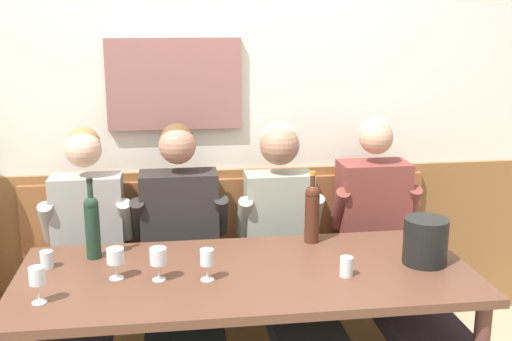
% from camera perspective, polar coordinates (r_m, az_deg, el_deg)
% --- Properties ---
extents(room_wall_back, '(6.80, 0.12, 2.80)m').
position_cam_1_polar(room_wall_back, '(3.65, -2.86, 6.60)').
color(room_wall_back, silver).
rests_on(room_wall_back, ground).
extents(wood_wainscot_panel, '(6.80, 0.03, 0.99)m').
position_cam_1_polar(wood_wainscot_panel, '(3.82, -2.58, -7.14)').
color(wood_wainscot_panel, brown).
rests_on(wood_wainscot_panel, ground).
extents(wall_bench, '(2.36, 0.42, 0.94)m').
position_cam_1_polar(wall_bench, '(3.71, -2.23, -11.36)').
color(wall_bench, brown).
rests_on(wall_bench, ground).
extents(dining_table, '(2.06, 0.88, 0.74)m').
position_cam_1_polar(dining_table, '(2.90, -0.86, -10.57)').
color(dining_table, brown).
rests_on(dining_table, ground).
extents(person_center_right_seat, '(0.48, 1.32, 1.29)m').
position_cam_1_polar(person_center_right_seat, '(3.23, -15.62, -9.32)').
color(person_center_right_seat, '#363436').
rests_on(person_center_right_seat, ground).
extents(person_center_left_seat, '(0.53, 1.32, 1.30)m').
position_cam_1_polar(person_center_left_seat, '(3.21, -6.75, -8.96)').
color(person_center_left_seat, '#243738').
rests_on(person_center_left_seat, ground).
extents(person_right_seat, '(0.48, 1.33, 1.30)m').
position_cam_1_polar(person_right_seat, '(3.26, 3.16, -8.18)').
color(person_right_seat, '#363233').
rests_on(person_right_seat, ground).
extents(person_left_seat, '(0.50, 1.33, 1.31)m').
position_cam_1_polar(person_left_seat, '(3.42, 12.27, -7.55)').
color(person_left_seat, '#2F302F').
rests_on(person_left_seat, ground).
extents(ice_bucket, '(0.20, 0.20, 0.22)m').
position_cam_1_polar(ice_bucket, '(3.03, 15.16, -6.22)').
color(ice_bucket, black).
rests_on(ice_bucket, dining_table).
extents(wine_bottle_clear_water, '(0.07, 0.07, 0.37)m').
position_cam_1_polar(wine_bottle_clear_water, '(3.19, 5.12, -3.74)').
color(wine_bottle_clear_water, '#492416').
rests_on(wine_bottle_clear_water, dining_table).
extents(wine_bottle_green_tall, '(0.07, 0.07, 0.39)m').
position_cam_1_polar(wine_bottle_green_tall, '(3.07, -14.67, -4.77)').
color(wine_bottle_green_tall, '#1C3625').
rests_on(wine_bottle_green_tall, dining_table).
extents(wine_glass_right_end, '(0.06, 0.06, 0.14)m').
position_cam_1_polar(wine_glass_right_end, '(2.75, -4.48, -8.04)').
color(wine_glass_right_end, silver).
rests_on(wine_glass_right_end, dining_table).
extents(wine_glass_center_rear, '(0.08, 0.08, 0.14)m').
position_cam_1_polar(wine_glass_center_rear, '(2.83, -12.67, -7.73)').
color(wine_glass_center_rear, silver).
rests_on(wine_glass_center_rear, dining_table).
extents(wine_glass_by_bottle, '(0.07, 0.07, 0.15)m').
position_cam_1_polar(wine_glass_by_bottle, '(2.78, -8.89, -7.86)').
color(wine_glass_by_bottle, silver).
rests_on(wine_glass_by_bottle, dining_table).
extents(wine_glass_center_front, '(0.06, 0.06, 0.15)m').
position_cam_1_polar(wine_glass_center_front, '(2.68, -19.29, -9.21)').
color(wine_glass_center_front, silver).
rests_on(wine_glass_center_front, dining_table).
extents(water_tumbler_right, '(0.06, 0.06, 0.08)m').
position_cam_1_polar(water_tumbler_right, '(3.05, -18.50, -7.68)').
color(water_tumbler_right, silver).
rests_on(water_tumbler_right, dining_table).
extents(water_tumbler_left, '(0.06, 0.06, 0.09)m').
position_cam_1_polar(water_tumbler_left, '(2.83, 8.22, -8.65)').
color(water_tumbler_left, silver).
rests_on(water_tumbler_left, dining_table).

